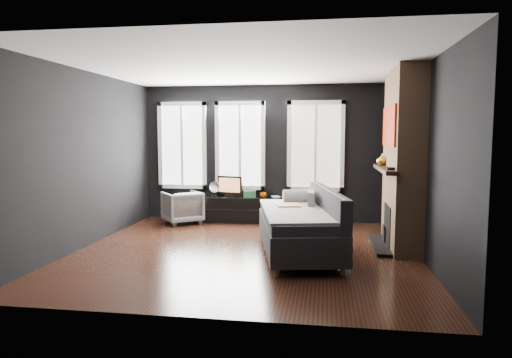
# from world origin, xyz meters

# --- Properties ---
(floor) EXTENTS (5.00, 5.00, 0.00)m
(floor) POSITION_xyz_m (0.00, 0.00, 0.00)
(floor) COLOR black
(floor) RESTS_ON ground
(ceiling) EXTENTS (5.00, 5.00, 0.00)m
(ceiling) POSITION_xyz_m (0.00, 0.00, 2.70)
(ceiling) COLOR white
(ceiling) RESTS_ON ground
(wall_back) EXTENTS (5.00, 0.02, 2.70)m
(wall_back) POSITION_xyz_m (0.00, 2.50, 1.35)
(wall_back) COLOR black
(wall_back) RESTS_ON ground
(wall_left) EXTENTS (0.02, 5.00, 2.70)m
(wall_left) POSITION_xyz_m (-2.50, 0.00, 1.35)
(wall_left) COLOR black
(wall_left) RESTS_ON ground
(wall_right) EXTENTS (0.02, 5.00, 2.70)m
(wall_right) POSITION_xyz_m (2.50, 0.00, 1.35)
(wall_right) COLOR black
(wall_right) RESTS_ON ground
(windows) EXTENTS (4.00, 0.16, 1.76)m
(windows) POSITION_xyz_m (-0.45, 2.46, 2.38)
(windows) COLOR white
(windows) RESTS_ON wall_back
(fireplace) EXTENTS (0.70, 1.62, 2.70)m
(fireplace) POSITION_xyz_m (2.30, 0.60, 1.35)
(fireplace) COLOR #93724C
(fireplace) RESTS_ON floor
(sofa) EXTENTS (1.52, 2.38, 0.95)m
(sofa) POSITION_xyz_m (0.77, -0.08, 0.47)
(sofa) COLOR black
(sofa) RESTS_ON floor
(stripe_pillow) EXTENTS (0.10, 0.37, 0.37)m
(stripe_pillow) POSITION_xyz_m (0.94, 0.34, 0.68)
(stripe_pillow) COLOR gray
(stripe_pillow) RESTS_ON sofa
(armchair) EXTENTS (0.91, 0.90, 0.69)m
(armchair) POSITION_xyz_m (-1.61, 1.95, 0.34)
(armchair) COLOR silver
(armchair) RESTS_ON floor
(media_console) EXTENTS (1.47, 0.50, 0.50)m
(media_console) POSITION_xyz_m (-0.45, 2.24, 0.25)
(media_console) COLOR black
(media_console) RESTS_ON floor
(monitor) EXTENTS (0.53, 0.22, 0.46)m
(monitor) POSITION_xyz_m (-0.72, 2.24, 0.73)
(monitor) COLOR black
(monitor) RESTS_ON media_console
(desk_fan) EXTENTS (0.26, 0.26, 0.31)m
(desk_fan) POSITION_xyz_m (-1.01, 2.20, 0.65)
(desk_fan) COLOR #9A9A9A
(desk_fan) RESTS_ON media_console
(mug) EXTENTS (0.13, 0.11, 0.13)m
(mug) POSITION_xyz_m (-0.05, 2.20, 0.56)
(mug) COLOR #D05202
(mug) RESTS_ON media_console
(book) EXTENTS (0.15, 0.07, 0.21)m
(book) POSITION_xyz_m (0.12, 2.29, 0.60)
(book) COLOR tan
(book) RESTS_ON media_console
(storage_box) EXTENTS (0.27, 0.20, 0.13)m
(storage_box) POSITION_xyz_m (-0.32, 2.22, 0.56)
(storage_box) COLOR #2B6B3F
(storage_box) RESTS_ON media_console
(mantel_vase) EXTENTS (0.23, 0.23, 0.18)m
(mantel_vase) POSITION_xyz_m (2.05, 1.05, 1.32)
(mantel_vase) COLOR orange
(mantel_vase) RESTS_ON fireplace
(mantel_clock) EXTENTS (0.15, 0.15, 0.04)m
(mantel_clock) POSITION_xyz_m (2.05, 0.05, 1.25)
(mantel_clock) COLOR black
(mantel_clock) RESTS_ON fireplace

